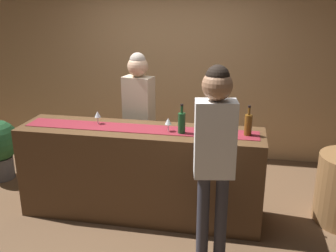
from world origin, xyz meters
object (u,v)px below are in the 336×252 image
(wine_glass_mid_counter, at_px, (168,122))
(bartender, at_px, (139,108))
(wine_bottle_green, at_px, (182,123))
(wine_bottle_amber, at_px, (248,125))
(wine_glass_far_end, at_px, (214,125))
(customer_sipping, at_px, (215,144))
(wine_glass_near_customer, at_px, (98,115))

(wine_glass_mid_counter, relative_size, bartender, 0.09)
(wine_bottle_green, distance_m, wine_bottle_amber, 0.65)
(wine_glass_far_end, relative_size, customer_sipping, 0.08)
(wine_bottle_green, xyz_separation_m, wine_glass_far_end, (0.32, 0.01, -0.01))
(wine_glass_near_customer, relative_size, customer_sipping, 0.08)
(wine_bottle_green, xyz_separation_m, wine_glass_mid_counter, (-0.14, 0.03, -0.01))
(wine_bottle_green, height_order, wine_glass_mid_counter, wine_bottle_green)
(bartender, height_order, customer_sipping, customer_sipping)
(wine_bottle_green, bearing_deg, wine_glass_near_customer, 172.17)
(wine_glass_mid_counter, xyz_separation_m, customer_sipping, (0.51, -0.59, 0.02))
(wine_bottle_green, height_order, wine_bottle_amber, same)
(wine_glass_far_end, bearing_deg, wine_glass_mid_counter, 177.95)
(wine_glass_mid_counter, bearing_deg, wine_glass_far_end, -2.05)
(wine_bottle_amber, bearing_deg, bartender, 155.38)
(wine_bottle_amber, distance_m, bartender, 1.38)
(wine_bottle_green, xyz_separation_m, wine_glass_near_customer, (-0.92, 0.13, -0.01))
(wine_bottle_amber, relative_size, wine_glass_far_end, 2.10)
(bartender, bearing_deg, wine_glass_mid_counter, 140.06)
(wine_glass_far_end, height_order, bartender, bartender)
(wine_bottle_amber, xyz_separation_m, bartender, (-1.25, 0.57, -0.06))
(wine_glass_far_end, bearing_deg, customer_sipping, -84.86)
(wine_glass_far_end, xyz_separation_m, customer_sipping, (0.05, -0.57, 0.02))
(wine_glass_far_end, relative_size, bartender, 0.09)
(wine_bottle_amber, xyz_separation_m, wine_glass_mid_counter, (-0.78, -0.04, -0.01))
(wine_glass_mid_counter, height_order, wine_glass_far_end, same)
(customer_sipping, bearing_deg, wine_bottle_amber, 56.46)
(wine_bottle_amber, relative_size, wine_glass_mid_counter, 2.10)
(wine_bottle_amber, distance_m, wine_glass_mid_counter, 0.79)
(wine_bottle_green, height_order, customer_sipping, customer_sipping)
(bartender, bearing_deg, wine_glass_far_end, 158.41)
(wine_bottle_green, relative_size, wine_glass_near_customer, 2.10)
(bartender, bearing_deg, wine_glass_near_customer, 71.03)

